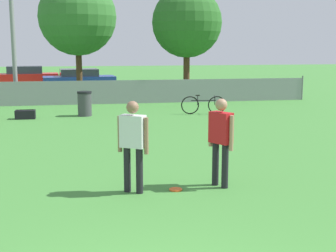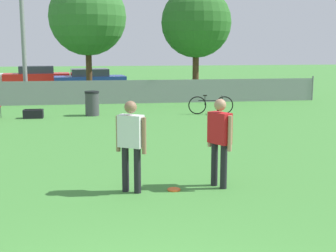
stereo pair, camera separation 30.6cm
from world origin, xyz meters
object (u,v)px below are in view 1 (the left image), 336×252
Objects in this scene: tree_near_pole at (77,17)px; parked_car_blue at (79,79)px; player_thrower_red at (221,136)px; frisbee_disc at (176,189)px; trash_bin at (85,104)px; bicycle_sideline at (204,105)px; parked_car_red at (25,77)px; tree_far_right at (187,23)px; gear_bag_sideline at (25,114)px; player_receiver_white at (133,139)px.

tree_near_pole is 1.37× the size of parked_car_blue.
player_thrower_red is at bearing -81.14° from tree_near_pole.
frisbee_disc is 0.26× the size of trash_bin.
tree_near_pole reaches higher than frisbee_disc.
trash_bin is at bearing -88.46° from tree_near_pole.
bicycle_sideline is 0.39× the size of parked_car_blue.
parked_car_red is 4.26m from parked_car_blue.
gear_bag_sideline is (-7.40, -5.55, -3.67)m from tree_far_right.
player_receiver_white reaches higher than parked_car_red.
player_thrower_red is 10.63m from gear_bag_sideline.
tree_far_right is 3.15× the size of bicycle_sideline.
player_receiver_white is (0.99, -17.25, -3.19)m from tree_near_pole.
parked_car_blue is at bearing 80.71° from gear_bag_sideline.
parked_car_red is at bearing 164.60° from player_thrower_red.
frisbee_disc is 0.06× the size of parked_car_blue.
player_receiver_white is 10.07m from gear_bag_sideline.
parked_car_red is (-8.43, 14.34, 0.31)m from bicycle_sideline.
tree_far_right is 7.77× the size of gear_bag_sideline.
trash_bin is 0.21× the size of parked_car_blue.
frisbee_disc is (1.79, -17.26, -4.18)m from tree_near_pole.
player_receiver_white is 0.39× the size of parked_car_red.
player_receiver_white is 1.79× the size of trash_bin.
tree_far_right reaches higher than parked_car_red.
tree_near_pole is 17.68m from player_thrower_red.
parked_car_blue is (-2.71, 21.47, -0.37)m from player_thrower_red.
gear_bag_sideline is 12.13m from parked_car_blue.
tree_far_right reaches higher than bicycle_sideline.
gear_bag_sideline is at bearing 176.08° from player_thrower_red.
tree_near_pole reaches higher than gear_bag_sideline.
trash_bin is at bearing -80.68° from parked_car_red.
bicycle_sideline is (3.86, 9.57, -0.63)m from player_receiver_white.
tree_near_pole is at bearing 91.54° from trash_bin.
parked_car_red is at bearing 105.08° from trash_bin.
gear_bag_sideline is at bearing 139.30° from player_receiver_white.
gear_bag_sideline is (-3.78, 9.59, 0.15)m from frisbee_disc.
bicycle_sideline is 2.47× the size of gear_bag_sideline.
player_receiver_white is 6.79× the size of frisbee_disc.
tree_far_right is 9.95m from gear_bag_sideline.
player_thrower_red is 1.00× the size of player_receiver_white.
player_thrower_red is 6.79× the size of frisbee_disc.
parked_car_blue is at bearing -39.65° from parked_car_red.
bicycle_sideline is (3.07, 9.58, 0.36)m from frisbee_disc.
parked_car_red is (-1.58, 14.34, 0.52)m from gear_bag_sideline.
player_thrower_red is at bearing -88.76° from parked_car_blue.
parked_car_red is (-3.57, 6.66, -3.51)m from tree_near_pole.
parked_car_red reaches higher than bicycle_sideline.
parked_car_red is (-3.77, 13.99, 0.20)m from trash_bin.
frisbee_disc is at bearing -103.44° from tree_far_right.
player_thrower_red is at bearing 5.37° from frisbee_disc.
frisbee_disc is 24.53m from parked_car_red.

